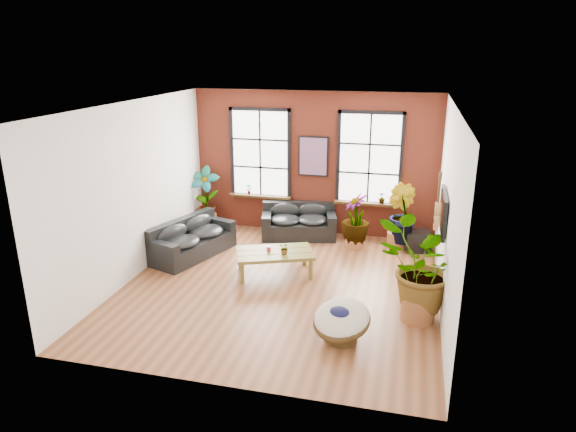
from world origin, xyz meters
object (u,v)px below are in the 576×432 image
(sofa_back, at_px, (299,222))
(coffee_table, at_px, (274,254))
(sofa_left, at_px, (191,240))
(papasan_chair, at_px, (341,320))

(sofa_back, relative_size, coffee_table, 1.10)
(sofa_back, height_order, sofa_left, sofa_back)
(sofa_back, bearing_deg, sofa_left, -153.57)
(sofa_left, bearing_deg, coffee_table, -85.67)
(papasan_chair, bearing_deg, sofa_left, 167.44)
(sofa_left, height_order, papasan_chair, sofa_left)
(coffee_table, distance_m, papasan_chair, 2.77)
(sofa_back, xyz_separation_m, papasan_chair, (1.70, -4.49, -0.02))
(coffee_table, relative_size, papasan_chair, 1.46)
(sofa_left, xyz_separation_m, coffee_table, (2.09, -0.55, 0.07))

